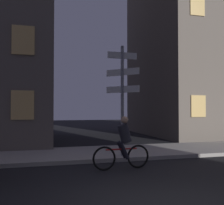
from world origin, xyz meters
TOP-DOWN VIEW (x-y plane):
  - sidewalk_kerb at (0.00, 6.14)m, footprint 40.00×3.09m
  - signpost at (0.62, 4.95)m, footprint 1.11×0.97m
  - cyclist at (0.21, 3.56)m, footprint 1.82×0.35m
  - building_right_block at (9.69, 12.98)m, footprint 9.51×8.92m

SIDE VIEW (x-z plane):
  - sidewalk_kerb at x=0.00m, z-range 0.00..0.14m
  - cyclist at x=0.21m, z-range -0.06..1.55m
  - signpost at x=0.62m, z-range 0.46..4.46m
  - building_right_block at x=9.69m, z-range 0.00..20.00m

